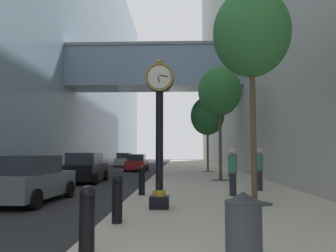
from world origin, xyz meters
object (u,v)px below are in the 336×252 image
(bollard_fourth, at_px, (142,180))
(street_tree_mid_near, at_px, (220,92))
(bollard_second, at_px, (117,198))
(pedestrian_by_clock, at_px, (259,168))
(street_clock, at_px, (159,125))
(trash_bin, at_px, (243,228))
(street_tree_mid_far, at_px, (207,116))
(street_tree_near, at_px, (251,34))
(bollard_nearest, at_px, (87,219))
(car_silver_near, at_px, (125,160))
(car_black_far, at_px, (85,168))
(pedestrian_walking, at_px, (233,170))
(car_red_mid, at_px, (137,163))
(car_grey_trailing, at_px, (28,180))

(bollard_fourth, height_order, street_tree_mid_near, street_tree_mid_near)
(bollard_second, height_order, pedestrian_by_clock, pedestrian_by_clock)
(street_clock, relative_size, pedestrian_by_clock, 2.47)
(bollard_fourth, height_order, trash_bin, bollard_fourth)
(street_tree_mid_far, xyz_separation_m, pedestrian_by_clock, (1.01, -13.98, -3.72))
(street_clock, distance_m, street_tree_mid_far, 19.04)
(street_tree_near, height_order, pedestrian_by_clock, street_tree_near)
(bollard_nearest, distance_m, car_silver_near, 36.66)
(bollard_fourth, bearing_deg, car_black_far, 121.00)
(bollard_fourth, bearing_deg, bollard_second, -90.00)
(bollard_fourth, bearing_deg, street_tree_near, -28.26)
(street_clock, xyz_separation_m, bollard_second, (-0.84, -2.06, -1.82))
(bollard_second, height_order, car_silver_near, car_silver_near)
(car_black_far, bearing_deg, street_tree_mid_near, 0.58)
(street_tree_mid_near, xyz_separation_m, car_silver_near, (-9.10, 21.85, -4.48))
(street_tree_near, bearing_deg, street_clock, -161.46)
(pedestrian_walking, height_order, car_silver_near, pedestrian_walking)
(bollard_second, xyz_separation_m, car_silver_near, (-5.32, 33.74, 0.10))
(bollard_second, xyz_separation_m, street_tree_mid_far, (3.78, 20.73, 4.09))
(street_tree_near, relative_size, street_tree_mid_near, 1.05)
(street_tree_near, xyz_separation_m, street_tree_mid_far, (0.00, 17.69, -0.79))
(bollard_nearest, height_order, bollard_second, same)
(pedestrian_walking, height_order, pedestrian_by_clock, pedestrian_walking)
(street_tree_near, bearing_deg, pedestrian_by_clock, 74.71)
(street_tree_mid_far, bearing_deg, pedestrian_walking, -91.36)
(street_tree_mid_far, xyz_separation_m, car_silver_near, (-9.10, 13.00, -3.99))
(trash_bin, height_order, pedestrian_by_clock, pedestrian_by_clock)
(pedestrian_by_clock, distance_m, car_black_far, 10.19)
(street_tree_mid_far, height_order, trash_bin, street_tree_mid_far)
(street_clock, height_order, car_black_far, street_clock)
(street_clock, distance_m, car_silver_near, 32.32)
(street_clock, bearing_deg, pedestrian_walking, 48.92)
(street_tree_near, distance_m, pedestrian_by_clock, 5.92)
(street_tree_mid_near, bearing_deg, car_black_far, -179.42)
(car_red_mid, bearing_deg, bollard_fourth, -82.24)
(bollard_second, height_order, pedestrian_walking, pedestrian_walking)
(bollard_second, relative_size, car_silver_near, 0.27)
(street_tree_near, bearing_deg, street_tree_mid_near, 90.00)
(bollard_fourth, bearing_deg, pedestrian_walking, -1.29)
(bollard_nearest, distance_m, car_black_far, 14.90)
(car_grey_trailing, bearing_deg, pedestrian_walking, 8.25)
(street_tree_mid_far, distance_m, pedestrian_walking, 16.18)
(bollard_nearest, relative_size, car_grey_trailing, 0.26)
(trash_bin, bearing_deg, street_tree_near, 76.28)
(car_black_far, bearing_deg, bollard_fourth, -59.00)
(street_tree_mid_far, relative_size, pedestrian_by_clock, 3.56)
(car_grey_trailing, bearing_deg, car_silver_near, 92.78)
(car_silver_near, bearing_deg, street_tree_mid_far, -55.00)
(car_silver_near, bearing_deg, bollard_second, -81.03)
(pedestrian_walking, bearing_deg, street_tree_near, -79.14)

